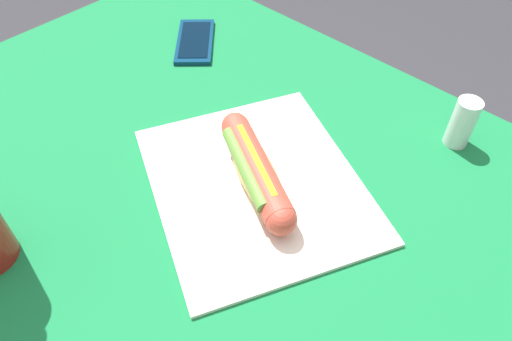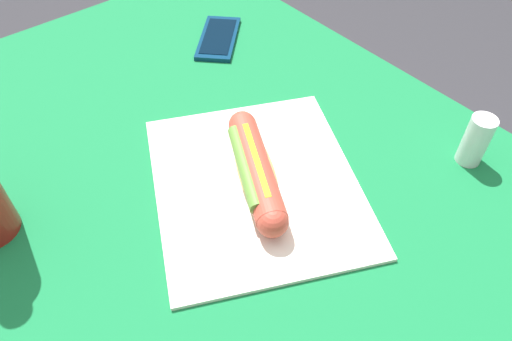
{
  "view_description": "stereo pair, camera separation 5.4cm",
  "coord_description": "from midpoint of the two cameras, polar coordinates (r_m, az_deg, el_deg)",
  "views": [
    {
      "loc": [
        -0.32,
        0.29,
        1.28
      ],
      "look_at": [
        -0.02,
        -0.03,
        0.8
      ],
      "focal_mm": 33.82,
      "sensor_mm": 36.0,
      "label": 1
    },
    {
      "loc": [
        -0.36,
        0.25,
        1.28
      ],
      "look_at": [
        -0.02,
        -0.03,
        0.8
      ],
      "focal_mm": 33.82,
      "sensor_mm": 36.0,
      "label": 2
    }
  ],
  "objects": [
    {
      "name": "dining_table",
      "position": [
        0.79,
        -4.51,
        -9.39
      ],
      "size": [
        1.17,
        0.81,
        0.77
      ],
      "color": "brown",
      "rests_on": "ground"
    },
    {
      "name": "paper_wrapper",
      "position": [
        0.67,
        -2.27,
        -1.65
      ],
      "size": [
        0.41,
        0.39,
        0.01
      ],
      "primitive_type": "cube",
      "rotation": [
        0.0,
        0.0,
        -0.45
      ],
      "color": "silver",
      "rests_on": "dining_table"
    },
    {
      "name": "hot_dog",
      "position": [
        0.65,
        -2.43,
        -0.01
      ],
      "size": [
        0.2,
        0.12,
        0.05
      ],
      "color": "#DBB26B",
      "rests_on": "paper_wrapper"
    },
    {
      "name": "cell_phone",
      "position": [
        0.96,
        -8.88,
        14.81
      ],
      "size": [
        0.15,
        0.15,
        0.01
      ],
      "color": "#0A2D4C",
      "rests_on": "dining_table"
    },
    {
      "name": "salt_shaker",
      "position": [
        0.76,
        21.4,
        5.2
      ],
      "size": [
        0.04,
        0.04,
        0.08
      ],
      "primitive_type": "cylinder",
      "color": "silver",
      "rests_on": "dining_table"
    }
  ]
}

